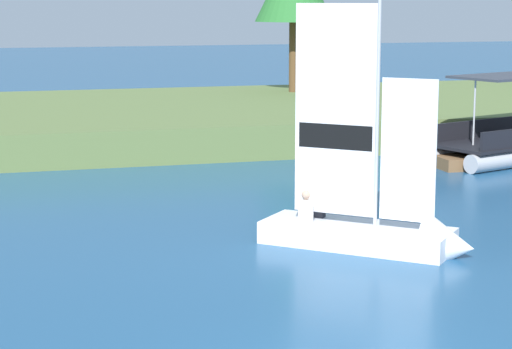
{
  "coord_description": "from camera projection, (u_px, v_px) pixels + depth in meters",
  "views": [
    {
      "loc": [
        -4.8,
        -11.68,
        5.34
      ],
      "look_at": [
        1.5,
        10.42,
        1.2
      ],
      "focal_mm": 68.65,
      "sensor_mm": 36.0,
      "label": 1
    }
  ],
  "objects": [
    {
      "name": "wooden_dock",
      "position": [
        446.0,
        155.0,
        32.66
      ],
      "size": [
        2.0,
        4.24,
        0.39
      ],
      "primitive_type": "cube",
      "color": "brown",
      "rests_on": "ground"
    },
    {
      "name": "sailboat",
      "position": [
        387.0,
        229.0,
        20.99
      ],
      "size": [
        4.38,
        4.16,
        5.92
      ],
      "rotation": [
        0.0,
        0.0,
        -0.74
      ],
      "color": "white",
      "rests_on": "ground"
    },
    {
      "name": "pontoon_boat",
      "position": [
        507.0,
        141.0,
        32.4
      ],
      "size": [
        6.05,
        4.17,
        2.87
      ],
      "rotation": [
        0.0,
        0.0,
        0.34
      ],
      "color": "#B2B2B7",
      "rests_on": "ground"
    },
    {
      "name": "shore_bank",
      "position": [
        106.0,
        121.0,
        38.39
      ],
      "size": [
        80.0,
        14.82,
        1.18
      ],
      "primitive_type": "cube",
      "color": "#5B703D",
      "rests_on": "ground"
    }
  ]
}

